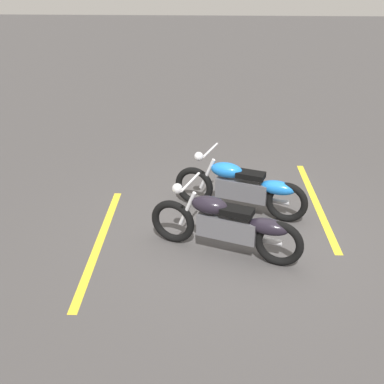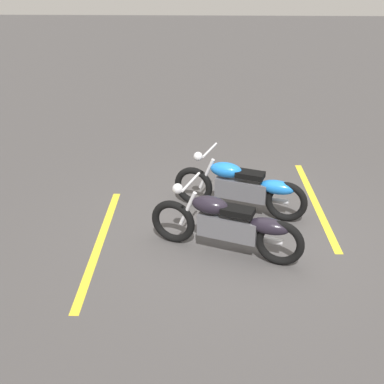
{
  "view_description": "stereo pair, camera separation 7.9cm",
  "coord_description": "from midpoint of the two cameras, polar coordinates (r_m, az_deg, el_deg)",
  "views": [
    {
      "loc": [
        0.41,
        6.31,
        3.77
      ],
      "look_at": [
        0.7,
        0.0,
        0.65
      ],
      "focal_mm": 44.54,
      "sensor_mm": 36.0,
      "label": 1
    },
    {
      "loc": [
        0.49,
        6.31,
        3.77
      ],
      "look_at": [
        0.7,
        0.0,
        0.65
      ],
      "focal_mm": 44.54,
      "sensor_mm": 36.0,
      "label": 2
    }
  ],
  "objects": [
    {
      "name": "parking_stripe_mid",
      "position": [
        7.18,
        -11.31,
        -5.93
      ],
      "size": [
        0.17,
        3.2,
        0.01
      ],
      "primitive_type": "cube",
      "rotation": [
        0.0,
        0.0,
        1.59
      ],
      "color": "yellow",
      "rests_on": "ground"
    },
    {
      "name": "ground_plane",
      "position": [
        7.37,
        5.15,
        -4.62
      ],
      "size": [
        60.0,
        60.0,
        0.0
      ],
      "primitive_type": "plane",
      "color": "#474444"
    },
    {
      "name": "parking_stripe_near",
      "position": [
        8.42,
        14.26,
        -1.16
      ],
      "size": [
        0.17,
        3.2,
        0.01
      ],
      "primitive_type": "cube",
      "rotation": [
        0.0,
        0.0,
        1.59
      ],
      "color": "yellow",
      "rests_on": "ground"
    },
    {
      "name": "motorcycle_bright_foreground",
      "position": [
        7.67,
        5.72,
        0.6
      ],
      "size": [
        2.14,
        0.89,
        1.04
      ],
      "rotation": [
        0.0,
        0.0,
        -0.34
      ],
      "color": "black",
      "rests_on": "ground"
    },
    {
      "name": "motorcycle_dark_foreground",
      "position": [
        6.59,
        4.06,
        -3.92
      ],
      "size": [
        2.14,
        0.9,
        1.04
      ],
      "rotation": [
        0.0,
        0.0,
        -0.34
      ],
      "color": "black",
      "rests_on": "ground"
    }
  ]
}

